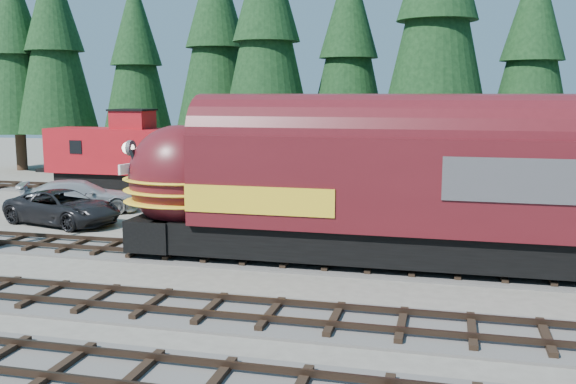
% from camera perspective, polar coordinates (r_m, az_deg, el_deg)
% --- Properties ---
extents(ground, '(120.00, 120.00, 0.00)m').
position_cam_1_polar(ground, '(19.92, 1.71, -9.36)').
color(ground, '#6B665B').
rests_on(ground, ground).
extents(track_spur, '(32.00, 3.20, 0.33)m').
position_cam_1_polar(track_spur, '(39.58, -6.93, -0.23)').
color(track_spur, '#4C4947').
rests_on(track_spur, ground).
extents(depot, '(12.80, 7.00, 5.30)m').
position_cam_1_polar(depot, '(29.46, 6.08, 2.41)').
color(depot, gold).
rests_on(depot, ground).
extents(conifer_backdrop, '(78.71, 23.32, 17.30)m').
position_cam_1_polar(conifer_backdrop, '(42.78, 17.90, 13.89)').
color(conifer_backdrop, black).
rests_on(conifer_backdrop, ground).
extents(locomotive, '(17.27, 3.43, 4.69)m').
position_cam_1_polar(locomotive, '(23.08, 4.45, 0.07)').
color(locomotive, black).
rests_on(locomotive, ground).
extents(caboose, '(9.25, 2.68, 4.81)m').
position_cam_1_polar(caboose, '(41.75, -14.59, 3.28)').
color(caboose, black).
rests_on(caboose, ground).
extents(pickup_truck_a, '(6.35, 4.08, 1.63)m').
position_cam_1_polar(pickup_truck_a, '(32.45, -19.36, -1.29)').
color(pickup_truck_a, black).
rests_on(pickup_truck_a, ground).
extents(pickup_truck_b, '(6.38, 4.90, 1.72)m').
position_cam_1_polar(pickup_truck_b, '(35.18, -18.00, -0.40)').
color(pickup_truck_b, '#B4B8BC').
rests_on(pickup_truck_b, ground).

